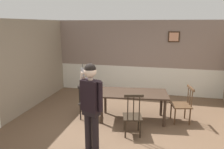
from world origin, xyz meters
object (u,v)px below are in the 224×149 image
(dining_table, at_px, (133,96))
(chair_by_doorway, at_px, (182,105))
(person_figure, at_px, (91,102))
(chair_at_table_head, at_px, (133,116))
(chair_near_window, at_px, (86,101))

(dining_table, bearing_deg, chair_by_doorway, 7.17)
(dining_table, relative_size, person_figure, 1.04)
(chair_at_table_head, distance_m, person_figure, 1.19)
(chair_at_table_head, relative_size, person_figure, 0.58)
(dining_table, distance_m, chair_by_doorway, 1.29)
(chair_by_doorway, bearing_deg, person_figure, 120.67)
(chair_by_doorway, xyz_separation_m, person_figure, (-1.86, -1.75, 0.56))
(chair_near_window, bearing_deg, chair_by_doorway, 85.49)
(chair_by_doorway, height_order, chair_at_table_head, chair_at_table_head)
(chair_near_window, height_order, chair_at_table_head, chair_at_table_head)
(person_figure, bearing_deg, chair_at_table_head, -112.58)
(dining_table, relative_size, chair_by_doorway, 1.96)
(chair_at_table_head, bearing_deg, dining_table, 83.72)
(dining_table, distance_m, chair_near_window, 1.29)
(person_figure, bearing_deg, chair_near_window, -45.38)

